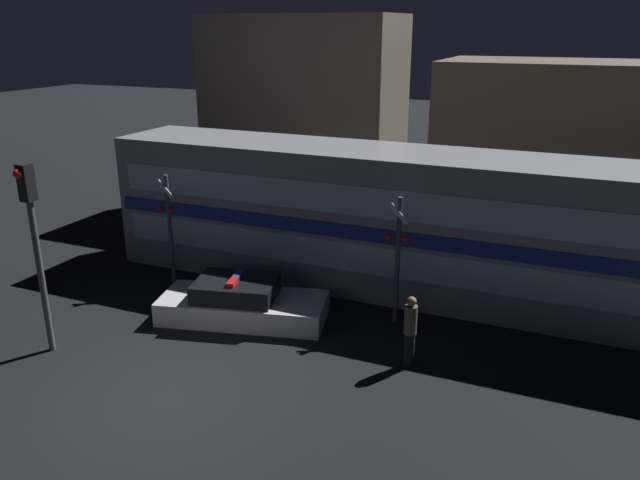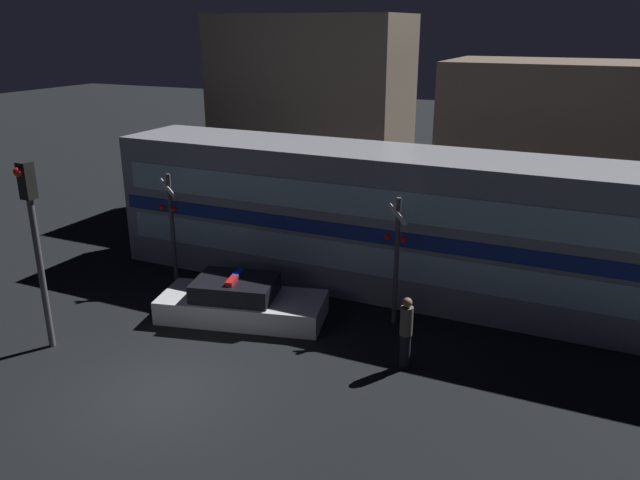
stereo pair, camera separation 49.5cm
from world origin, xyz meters
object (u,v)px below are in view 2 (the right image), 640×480
at_px(pedestrian, 406,332).
at_px(crossing_signal_near, 396,256).
at_px(police_car, 241,302).
at_px(train, 391,221).
at_px(traffic_light_corner, 34,231).

relative_size(pedestrian, crossing_signal_near, 0.51).
relative_size(police_car, crossing_signal_near, 1.37).
bearing_deg(crossing_signal_near, pedestrian, -65.20).
height_order(train, pedestrian, train).
bearing_deg(pedestrian, police_car, 172.74).
bearing_deg(pedestrian, crossing_signal_near, 114.80).
bearing_deg(crossing_signal_near, traffic_light_corner, -146.66).
bearing_deg(crossing_signal_near, police_car, -159.41).
xyz_separation_m(pedestrian, traffic_light_corner, (-8.70, -2.88, 2.22)).
xyz_separation_m(train, traffic_light_corner, (-6.74, -7.44, 0.97)).
xyz_separation_m(train, crossing_signal_near, (0.95, -2.37, -0.19)).
distance_m(police_car, crossing_signal_near, 4.61).
height_order(train, crossing_signal_near, train).
distance_m(crossing_signal_near, traffic_light_corner, 9.28).
relative_size(train, crossing_signal_near, 5.06).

